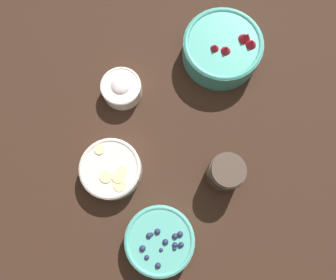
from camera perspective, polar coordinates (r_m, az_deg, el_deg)
ground_plane at (r=0.92m, az=-0.07°, el=0.91°), size 4.00×4.00×0.00m
bowl_strawberries at (r=0.97m, az=9.45°, el=15.51°), size 0.22×0.22×0.10m
bowl_blueberries at (r=0.86m, az=-1.43°, el=-17.08°), size 0.17×0.17×0.06m
bowl_bananas at (r=0.88m, az=-9.89°, el=-5.05°), size 0.16×0.16×0.05m
bowl_cream at (r=0.94m, az=-8.11°, el=8.94°), size 0.11×0.11×0.06m
jar_chocolate at (r=0.86m, az=9.96°, el=-5.61°), size 0.09×0.09×0.10m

